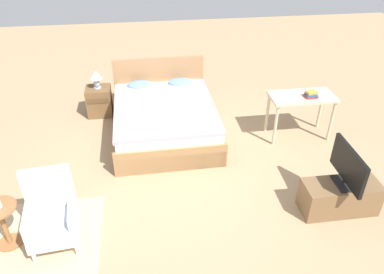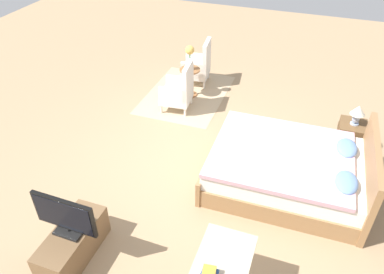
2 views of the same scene
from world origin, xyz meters
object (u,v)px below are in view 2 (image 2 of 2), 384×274
(nightstand, at_px, (350,138))
(tv_flatscreen, at_px, (65,216))
(armchair_by_window_right, at_px, (179,91))
(tv_stand, at_px, (73,244))
(bed, at_px, (289,170))
(flower_vase, at_px, (190,55))
(side_table, at_px, (190,79))
(table_lamp, at_px, (358,112))
(armchair_by_window_left, at_px, (198,66))

(nightstand, xyz_separation_m, tv_flatscreen, (3.20, -3.00, 0.42))
(armchair_by_window_right, distance_m, tv_flatscreen, 3.52)
(nightstand, xyz_separation_m, tv_stand, (3.20, -3.00, -0.06))
(armchair_by_window_right, distance_m, nightstand, 3.05)
(bed, height_order, flower_vase, flower_vase)
(side_table, distance_m, table_lamp, 3.16)
(armchair_by_window_left, xyz_separation_m, tv_flatscreen, (4.62, 0.03, 0.31))
(flower_vase, distance_m, tv_stand, 4.10)
(armchair_by_window_right, xyz_separation_m, table_lamp, (0.31, 3.03, 0.36))
(armchair_by_window_right, height_order, tv_flatscreen, tv_flatscreen)
(nightstand, relative_size, tv_flatscreen, 0.70)
(bed, height_order, armchair_by_window_right, bed)
(nightstand, distance_m, table_lamp, 0.48)
(bed, bearing_deg, flower_vase, -132.02)
(bed, relative_size, table_lamp, 6.60)
(flower_vase, xyz_separation_m, tv_flatscreen, (4.05, 0.01, -0.17))
(side_table, height_order, flower_vase, flower_vase)
(flower_vase, distance_m, nightstand, 3.19)
(flower_vase, height_order, tv_flatscreen, flower_vase)
(bed, bearing_deg, armchair_by_window_right, -122.95)
(side_table, xyz_separation_m, flower_vase, (0.00, 0.00, 0.51))
(side_table, distance_m, tv_flatscreen, 4.07)
(bed, distance_m, table_lamp, 1.46)
(armchair_by_window_right, bearing_deg, nightstand, 84.22)
(armchair_by_window_left, height_order, armchair_by_window_right, same)
(armchair_by_window_left, relative_size, nightstand, 1.73)
(armchair_by_window_left, distance_m, nightstand, 3.35)
(table_lamp, bearing_deg, tv_flatscreen, -43.16)
(bed, relative_size, side_table, 3.81)
(armchair_by_window_left, height_order, nightstand, armchair_by_window_left)
(bed, bearing_deg, nightstand, 144.62)
(tv_stand, bearing_deg, nightstand, 136.82)
(nightstand, relative_size, table_lamp, 1.61)
(side_table, xyz_separation_m, tv_stand, (4.05, 0.01, -0.15))
(bed, distance_m, tv_flatscreen, 3.04)
(bed, height_order, armchair_by_window_left, bed)
(table_lamp, distance_m, tv_flatscreen, 4.39)
(armchair_by_window_left, bearing_deg, table_lamp, 64.93)
(bed, relative_size, armchair_by_window_left, 2.37)
(armchair_by_window_left, relative_size, tv_stand, 0.96)
(side_table, relative_size, tv_stand, 0.60)
(armchair_by_window_left, bearing_deg, side_table, 1.56)
(armchair_by_window_left, relative_size, flower_vase, 1.93)
(side_table, bearing_deg, armchair_by_window_left, -178.44)
(bed, xyz_separation_m, nightstand, (-1.13, 0.81, -0.03))
(flower_vase, height_order, table_lamp, flower_vase)
(armchair_by_window_right, xyz_separation_m, nightstand, (0.31, 3.03, -0.12))
(side_table, bearing_deg, tv_stand, 0.18)
(nightstand, bearing_deg, armchair_by_window_right, -95.78)
(flower_vase, relative_size, table_lamp, 1.45)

